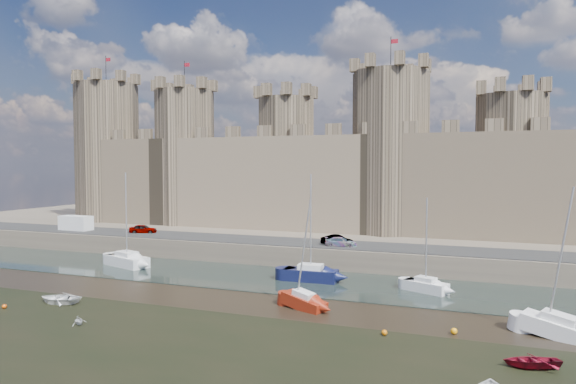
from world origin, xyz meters
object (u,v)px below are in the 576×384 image
car_1 (337,240)px  sailboat_2 (426,285)px  sailboat_0 (127,260)px  car_2 (341,242)px  sailboat_4 (304,300)px  car_0 (143,229)px  sailboat_1 (311,273)px  van (76,223)px  sailboat_5 (559,327)px

car_1 → sailboat_2: sailboat_2 is taller
car_1 → sailboat_0: 25.41m
car_2 → sailboat_4: sailboat_4 is taller
car_0 → sailboat_0: size_ratio=0.34×
car_0 → sailboat_1: size_ratio=0.34×
car_2 → van: (-40.71, 0.75, 0.55)m
car_2 → sailboat_2: 14.14m
car_2 → van: 40.72m
sailboat_0 → car_2: bearing=38.1°
van → sailboat_0: (16.53, -9.46, -2.74)m
car_1 → car_2: car_1 is taller
car_0 → sailboat_2: 41.57m
sailboat_4 → sailboat_2: bearing=67.3°
car_0 → sailboat_5: bearing=-131.3°
sailboat_1 → car_1: bearing=86.1°
car_1 → sailboat_0: bearing=123.8°
sailboat_5 → sailboat_4: bearing=-160.7°
car_1 → car_2: (0.69, -0.71, -0.08)m
car_0 → sailboat_2: bearing=-123.8°
sailboat_0 → sailboat_1: 23.11m
sailboat_0 → sailboat_5: 46.17m
sailboat_0 → car_1: bearing=40.2°
sailboat_1 → van: bearing=165.5°
car_0 → sailboat_4: (30.96, -19.91, -2.44)m
car_1 → sailboat_1: 9.39m
car_2 → sailboat_1: 8.74m
car_2 → sailboat_1: sailboat_1 is taller
sailboat_0 → sailboat_1: size_ratio=1.00×
sailboat_0 → sailboat_2: (34.89, -0.23, -0.11)m
car_0 → car_1: car_0 is taller
van → car_2: bearing=1.5°
sailboat_0 → sailboat_5: (45.03, -10.19, -0.09)m
car_0 → van: 11.33m
van → sailboat_1: size_ratio=0.45×
sailboat_4 → sailboat_0: bearing=-178.7°
car_2 → van: van is taller
sailboat_4 → sailboat_1: bearing=126.5°
car_1 → sailboat_5: 29.22m
sailboat_2 → sailboat_4: bearing=-110.5°
sailboat_4 → car_2: bearing=116.6°
car_1 → car_2: size_ratio=1.01×
sailboat_2 → sailboat_5: 14.21m
car_0 → van: (-11.29, -0.87, 0.46)m
car_0 → car_2: size_ratio=0.99×
sailboat_1 → sailboat_4: size_ratio=1.19×
car_2 → sailboat_0: sailboat_0 is taller
sailboat_0 → sailboat_2: bearing=18.0°
sailboat_4 → sailboat_5: (19.31, -0.61, 0.06)m
sailboat_0 → sailboat_4: size_ratio=1.19×
car_1 → sailboat_2: size_ratio=0.43×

